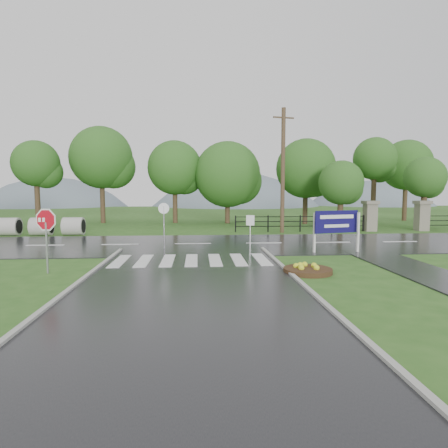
{
  "coord_description": "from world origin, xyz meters",
  "views": [
    {
      "loc": [
        0.27,
        -10.75,
        3.02
      ],
      "look_at": [
        1.46,
        6.0,
        1.5
      ],
      "focal_mm": 30.0,
      "sensor_mm": 36.0,
      "label": 1
    }
  ],
  "objects": [
    {
      "name": "utility_pole_east",
      "position": [
        6.3,
        15.5,
        4.45
      ],
      "size": [
        1.54,
        0.42,
        8.75
      ],
      "color": "#473523",
      "rests_on": "ground"
    },
    {
      "name": "curb_right",
      "position": [
        3.55,
        -4.0,
        0.0
      ],
      "size": [
        0.15,
        24.0,
        0.12
      ],
      "primitive_type": "cube",
      "color": "#A3A39B",
      "rests_on": "ground"
    },
    {
      "name": "pillar_east",
      "position": [
        17.0,
        16.0,
        1.18
      ],
      "size": [
        1.0,
        1.0,
        2.24
      ],
      "color": "gray",
      "rests_on": "ground"
    },
    {
      "name": "ground",
      "position": [
        0.0,
        0.0,
        0.0
      ],
      "size": [
        120.0,
        120.0,
        0.0
      ],
      "primitive_type": "plane",
      "color": "#2E5B1E",
      "rests_on": "ground"
    },
    {
      "name": "reg_sign_round",
      "position": [
        -1.45,
        8.42,
        1.49
      ],
      "size": [
        0.55,
        0.1,
        2.38
      ],
      "color": "#939399",
      "rests_on": "ground"
    },
    {
      "name": "reg_sign_small",
      "position": [
        2.81,
        7.12,
        1.32
      ],
      "size": [
        0.39,
        0.15,
        1.82
      ],
      "color": "#939399",
      "rests_on": "ground"
    },
    {
      "name": "main_road",
      "position": [
        0.0,
        10.0,
        0.0
      ],
      "size": [
        90.0,
        8.0,
        0.04
      ],
      "primitive_type": "cube",
      "color": "black",
      "rests_on": "ground"
    },
    {
      "name": "treeline",
      "position": [
        1.0,
        24.0,
        0.0
      ],
      "size": [
        83.2,
        5.2,
        10.0
      ],
      "color": "#25591B",
      "rests_on": "ground"
    },
    {
      "name": "pillar_west",
      "position": [
        13.0,
        16.0,
        1.18
      ],
      "size": [
        1.0,
        1.0,
        2.24
      ],
      "color": "gray",
      "rests_on": "ground"
    },
    {
      "name": "crosswalk",
      "position": [
        0.0,
        5.0,
        0.06
      ],
      "size": [
        6.5,
        2.8,
        0.02
      ],
      "color": "silver",
      "rests_on": "ground"
    },
    {
      "name": "hills",
      "position": [
        3.49,
        65.0,
        -15.54
      ],
      "size": [
        102.0,
        48.0,
        48.0
      ],
      "color": "slate",
      "rests_on": "ground"
    },
    {
      "name": "flower_bed",
      "position": [
        4.28,
        2.46,
        0.13
      ],
      "size": [
        1.77,
        1.77,
        0.35
      ],
      "color": "#332111",
      "rests_on": "ground"
    },
    {
      "name": "walkway",
      "position": [
        8.5,
        4.0,
        0.0
      ],
      "size": [
        2.2,
        11.0,
        0.04
      ],
      "primitive_type": "cube",
      "color": "#29292C",
      "rests_on": "ground"
    },
    {
      "name": "fence_west",
      "position": [
        7.75,
        16.0,
        0.72
      ],
      "size": [
        9.58,
        0.08,
        1.2
      ],
      "color": "black",
      "rests_on": "ground"
    },
    {
      "name": "entrance_tree_right",
      "position": [
        18.04,
        17.5,
        4.0
      ],
      "size": [
        3.15,
        3.15,
        5.62
      ],
      "color": "#3D2B1C",
      "rests_on": "ground"
    },
    {
      "name": "entrance_tree_left",
      "position": [
        11.32,
        17.5,
        3.57
      ],
      "size": [
        3.41,
        3.41,
        5.31
      ],
      "color": "#3D2B1C",
      "rests_on": "ground"
    },
    {
      "name": "estate_billboard",
      "position": [
        6.92,
        6.67,
        1.41
      ],
      "size": [
        2.29,
        0.62,
        2.05
      ],
      "color": "silver",
      "rests_on": "ground"
    },
    {
      "name": "stop_sign",
      "position": [
        -5.19,
        3.08,
        1.76
      ],
      "size": [
        1.08,
        0.32,
        2.52
      ],
      "color": "#939399",
      "rests_on": "ground"
    }
  ]
}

